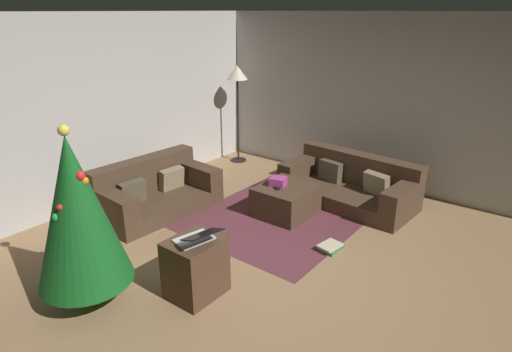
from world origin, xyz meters
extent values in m
plane|color=#93704C|center=(0.00, 0.00, 0.00)|extent=(6.40, 6.40, 0.00)
cube|color=#BCB7B2|center=(0.00, 3.14, 1.30)|extent=(6.40, 0.12, 2.60)
cube|color=#B5B0AB|center=(3.14, 0.00, 1.30)|extent=(0.12, 6.40, 2.60)
cube|color=#473323|center=(0.29, 2.15, 0.11)|extent=(1.67, 0.97, 0.21)
cube|color=#473323|center=(0.31, 2.47, 0.46)|extent=(1.63, 0.34, 0.49)
cube|color=#473323|center=(0.98, 2.11, 0.36)|extent=(0.29, 0.89, 0.30)
cube|color=#473323|center=(-0.40, 2.19, 0.36)|extent=(0.29, 0.89, 0.30)
cube|color=#8C7A5B|center=(0.62, 2.25, 0.36)|extent=(0.37, 0.19, 0.31)
cube|color=brown|center=(-0.03, 2.29, 0.36)|extent=(0.37, 0.18, 0.31)
cube|color=#473323|center=(2.15, 0.24, 0.10)|extent=(1.02, 1.94, 0.21)
cube|color=#473323|center=(2.48, 0.22, 0.44)|extent=(0.37, 1.89, 0.45)
cube|color=#473323|center=(2.09, -0.57, 0.35)|extent=(0.91, 0.30, 0.28)
cube|color=#473323|center=(2.21, 1.06, 0.35)|extent=(0.91, 0.30, 0.28)
cube|color=#8C7A5B|center=(2.25, -0.14, 0.36)|extent=(0.24, 0.39, 0.31)
cube|color=brown|center=(2.30, 0.61, 0.36)|extent=(0.19, 0.38, 0.30)
cube|color=#473323|center=(1.31, 0.73, 0.20)|extent=(0.77, 0.68, 0.41)
cube|color=#B23F8C|center=(1.26, 0.83, 0.46)|extent=(0.24, 0.24, 0.12)
cube|color=black|center=(1.17, 0.80, 0.42)|extent=(0.12, 0.16, 0.02)
cylinder|color=brown|center=(-1.40, 1.17, 0.11)|extent=(0.10, 0.10, 0.22)
cone|color=#14581E|center=(-1.40, 1.17, 0.93)|extent=(0.86, 0.86, 1.42)
sphere|color=orange|center=(-1.40, 1.26, 1.31)|extent=(0.05, 0.05, 0.05)
sphere|color=red|center=(-1.37, 1.07, 1.29)|extent=(0.08, 0.08, 0.08)
sphere|color=orange|center=(-1.34, 1.07, 1.24)|extent=(0.07, 0.07, 0.07)
sphere|color=red|center=(-1.57, 1.12, 1.05)|extent=(0.05, 0.05, 0.05)
sphere|color=red|center=(-1.26, 1.28, 1.04)|extent=(0.07, 0.07, 0.07)
sphere|color=#2699E5|center=(-1.21, 1.20, 0.88)|extent=(0.05, 0.05, 0.05)
sphere|color=green|center=(-1.59, 1.16, 0.95)|extent=(0.08, 0.08, 0.08)
sphere|color=#F2D84C|center=(-1.40, 1.17, 1.68)|extent=(0.10, 0.10, 0.10)
cube|color=#4C3323|center=(-0.71, 0.42, 0.30)|extent=(0.52, 0.44, 0.60)
cube|color=silver|center=(-0.71, 0.42, 0.61)|extent=(0.39, 0.29, 0.02)
cube|color=black|center=(-0.74, 0.27, 0.72)|extent=(0.39, 0.28, 0.09)
cube|color=#387A47|center=(0.84, -0.23, 0.02)|extent=(0.30, 0.18, 0.05)
cube|color=beige|center=(0.82, -0.22, 0.06)|extent=(0.30, 0.24, 0.02)
cylinder|color=black|center=(2.62, 2.68, 0.01)|extent=(0.28, 0.28, 0.02)
cylinder|color=black|center=(2.62, 2.68, 0.74)|extent=(0.04, 0.04, 1.49)
cone|color=beige|center=(2.62, 2.68, 1.61)|extent=(0.36, 0.36, 0.24)
cube|color=brown|center=(1.31, 0.73, 0.00)|extent=(2.60, 2.00, 0.01)
camera|label=1|loc=(-3.16, -2.23, 2.62)|focal=30.27mm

